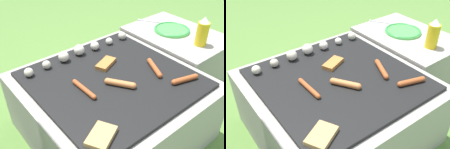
# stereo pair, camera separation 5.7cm
# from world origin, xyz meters

# --- Properties ---
(ground_plane) EXTENTS (14.00, 14.00, 0.00)m
(ground_plane) POSITION_xyz_m (0.00, 0.00, 0.00)
(ground_plane) COLOR #567F38
(grill) EXTENTS (0.83, 0.83, 0.36)m
(grill) POSITION_xyz_m (0.00, 0.00, 0.18)
(grill) COLOR #9E998E
(grill) RESTS_ON ground_plane
(side_ledge) EXTENTS (0.45, 0.62, 0.36)m
(side_ledge) POSITION_xyz_m (0.65, 0.12, 0.18)
(side_ledge) COLOR #9E998E
(side_ledge) RESTS_ON ground_plane
(sausage_front_center) EXTENTS (0.02, 0.18, 0.02)m
(sausage_front_center) POSITION_xyz_m (-0.16, 0.00, 0.37)
(sausage_front_center) COLOR #A34C23
(sausage_front_center) RESTS_ON grill
(sausage_mid_right) EXTENTS (0.09, 0.16, 0.03)m
(sausage_mid_right) POSITION_xyz_m (0.21, -0.08, 0.37)
(sausage_mid_right) COLOR #A34C23
(sausage_mid_right) RESTS_ON grill
(sausage_back_left) EXTENTS (0.10, 0.13, 0.03)m
(sausage_back_left) POSITION_xyz_m (-0.01, -0.07, 0.37)
(sausage_back_left) COLOR #C6753D
(sausage_back_left) RESTS_ON grill
(sausage_front_left) EXTENTS (0.15, 0.06, 0.03)m
(sausage_front_left) POSITION_xyz_m (0.25, -0.25, 0.37)
(sausage_front_left) COLOR #A34C23
(sausage_front_left) RESTS_ON grill
(bread_slice_center) EXTENTS (0.14, 0.10, 0.02)m
(bread_slice_center) POSITION_xyz_m (0.05, 0.11, 0.37)
(bread_slice_center) COLOR #B27033
(bread_slice_center) RESTS_ON grill
(bread_slice_left) EXTENTS (0.15, 0.13, 0.02)m
(bread_slice_left) POSITION_xyz_m (-0.28, -0.27, 0.37)
(bread_slice_left) COLOR tan
(bread_slice_left) RESTS_ON grill
(mushroom_row) EXTENTS (0.67, 0.07, 0.06)m
(mushroom_row) POSITION_xyz_m (0.00, 0.28, 0.39)
(mushroom_row) COLOR beige
(mushroom_row) RESTS_ON grill
(plate_colorful) EXTENTS (0.23, 0.23, 0.02)m
(plate_colorful) POSITION_xyz_m (0.65, 0.16, 0.37)
(plate_colorful) COLOR #4CB24C
(plate_colorful) RESTS_ON side_ledge
(condiment_bottle) EXTENTS (0.07, 0.07, 0.18)m
(condiment_bottle) POSITION_xyz_m (0.62, -0.07, 0.44)
(condiment_bottle) COLOR gold
(condiment_bottle) RESTS_ON side_ledge
(fork_utensil) EXTENTS (0.13, 0.20, 0.01)m
(fork_utensil) POSITION_xyz_m (0.65, 0.35, 0.36)
(fork_utensil) COLOR silver
(fork_utensil) RESTS_ON side_ledge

